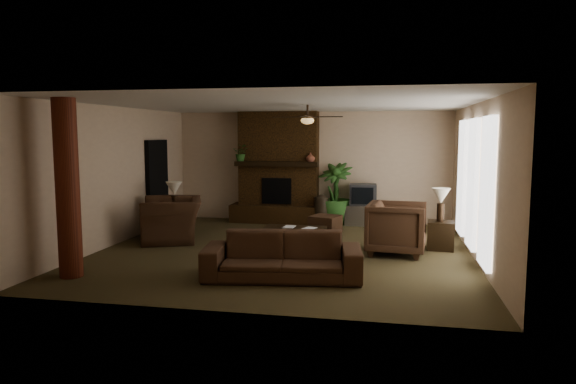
% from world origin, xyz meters
% --- Properties ---
extents(room_shell, '(7.00, 7.00, 7.00)m').
position_xyz_m(room_shell, '(0.00, 0.00, 1.40)').
color(room_shell, '#4C4126').
rests_on(room_shell, ground).
extents(fireplace, '(2.40, 0.70, 2.80)m').
position_xyz_m(fireplace, '(-0.80, 3.22, 1.16)').
color(fireplace, '#4C2F14').
rests_on(fireplace, ground).
extents(windows, '(0.08, 3.65, 2.35)m').
position_xyz_m(windows, '(3.45, 0.20, 1.35)').
color(windows, white).
rests_on(windows, ground).
extents(log_column, '(0.36, 0.36, 2.80)m').
position_xyz_m(log_column, '(-2.95, -2.40, 1.40)').
color(log_column, maroon).
rests_on(log_column, ground).
extents(doorway, '(0.10, 1.00, 2.10)m').
position_xyz_m(doorway, '(-3.44, 1.80, 1.05)').
color(doorway, black).
rests_on(doorway, ground).
extents(ceiling_fan, '(1.35, 1.35, 0.37)m').
position_xyz_m(ceiling_fan, '(0.40, 0.30, 2.53)').
color(ceiling_fan, '#2E2014').
rests_on(ceiling_fan, ceiling).
extents(sofa, '(2.51, 1.02, 0.95)m').
position_xyz_m(sofa, '(0.35, -1.86, 0.48)').
color(sofa, '#452D1D').
rests_on(sofa, ground).
extents(armchair_left, '(1.34, 1.61, 1.20)m').
position_xyz_m(armchair_left, '(-2.51, 0.52, 0.60)').
color(armchair_left, '#452D1D').
rests_on(armchair_left, ground).
extents(armchair_right, '(1.08, 1.14, 1.08)m').
position_xyz_m(armchair_right, '(2.13, 0.17, 0.54)').
color(armchair_right, '#452D1D').
rests_on(armchair_right, ground).
extents(coffee_table, '(1.20, 0.70, 0.43)m').
position_xyz_m(coffee_table, '(0.17, 0.16, 0.37)').
color(coffee_table, black).
rests_on(coffee_table, ground).
extents(ottoman, '(0.76, 0.76, 0.40)m').
position_xyz_m(ottoman, '(0.56, 1.93, 0.20)').
color(ottoman, '#452D1D').
rests_on(ottoman, ground).
extents(tv_stand, '(0.89, 0.57, 0.50)m').
position_xyz_m(tv_stand, '(1.35, 3.15, 0.25)').
color(tv_stand, silver).
rests_on(tv_stand, ground).
extents(tv, '(0.68, 0.56, 0.52)m').
position_xyz_m(tv, '(1.34, 3.14, 0.76)').
color(tv, '#333335').
rests_on(tv, tv_stand).
extents(floor_vase, '(0.34, 0.34, 0.77)m').
position_xyz_m(floor_vase, '(0.35, 2.88, 0.43)').
color(floor_vase, '#2F261A').
rests_on(floor_vase, ground).
extents(floor_plant, '(1.30, 1.72, 0.86)m').
position_xyz_m(floor_plant, '(0.65, 3.15, 0.43)').
color(floor_plant, '#316026').
rests_on(floor_plant, ground).
extents(side_table_left, '(0.62, 0.62, 0.55)m').
position_xyz_m(side_table_left, '(-2.62, 1.00, 0.28)').
color(side_table_left, black).
rests_on(side_table_left, ground).
extents(lamp_left, '(0.42, 0.42, 0.65)m').
position_xyz_m(lamp_left, '(-2.68, 1.02, 1.00)').
color(lamp_left, '#2E2014').
rests_on(lamp_left, side_table_left).
extents(side_table_right, '(0.54, 0.54, 0.55)m').
position_xyz_m(side_table_right, '(2.97, 0.73, 0.28)').
color(side_table_right, black).
rests_on(side_table_right, ground).
extents(lamp_right, '(0.39, 0.39, 0.65)m').
position_xyz_m(lamp_right, '(2.96, 0.75, 1.00)').
color(lamp_right, '#2E2014').
rests_on(lamp_right, side_table_right).
extents(mantel_plant, '(0.38, 0.42, 0.33)m').
position_xyz_m(mantel_plant, '(-1.70, 2.95, 1.72)').
color(mantel_plant, '#316026').
rests_on(mantel_plant, fireplace).
extents(mantel_vase, '(0.28, 0.29, 0.22)m').
position_xyz_m(mantel_vase, '(0.06, 2.97, 1.67)').
color(mantel_vase, brown).
rests_on(mantel_vase, fireplace).
extents(book_a, '(0.22, 0.05, 0.29)m').
position_xyz_m(book_a, '(-0.03, 0.15, 0.57)').
color(book_a, '#999999').
rests_on(book_a, coffee_table).
extents(book_b, '(0.21, 0.09, 0.29)m').
position_xyz_m(book_b, '(0.38, 0.11, 0.58)').
color(book_b, '#999999').
rests_on(book_b, coffee_table).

